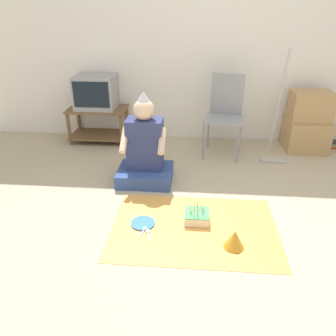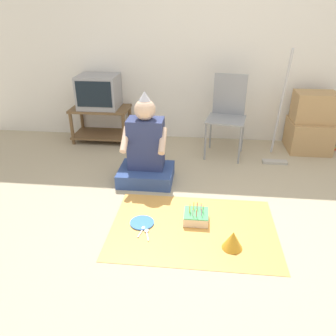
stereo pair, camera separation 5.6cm
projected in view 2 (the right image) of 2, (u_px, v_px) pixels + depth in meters
name	position (u px, v px, depth m)	size (l,w,h in m)	color
ground_plane	(216.00, 242.00, 2.53)	(16.00, 16.00, 0.00)	tan
wall_back	(218.00, 39.00, 3.96)	(6.40, 0.06, 2.55)	white
tv_stand	(102.00, 121.00, 4.33)	(0.75, 0.44, 0.45)	brown
tv	(99.00, 92.00, 4.16)	(0.50, 0.42, 0.41)	#99999E
folding_chair	(227.00, 110.00, 3.83)	(0.50, 0.48, 0.94)	gray
cardboard_box_stack	(311.00, 125.00, 4.01)	(0.50, 0.48, 0.73)	tan
dust_mop	(278.00, 131.00, 3.70)	(0.28, 0.32, 1.26)	#B2ADA3
person_seated	(146.00, 152.00, 3.30)	(0.55, 0.45, 0.93)	#334C8C
party_cloth	(193.00, 228.00, 2.69)	(1.35, 0.95, 0.01)	#EFA84C
birthday_cake	(196.00, 217.00, 2.76)	(0.21, 0.21, 0.15)	#F4E0C6
party_hat_blue	(233.00, 240.00, 2.44)	(0.16, 0.16, 0.14)	gold
paper_plate	(142.00, 223.00, 2.74)	(0.20, 0.20, 0.01)	blue
plastic_spoon_near	(143.00, 229.00, 2.66)	(0.05, 0.14, 0.01)	white
plastic_spoon_far	(147.00, 232.00, 2.63)	(0.06, 0.14, 0.01)	white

